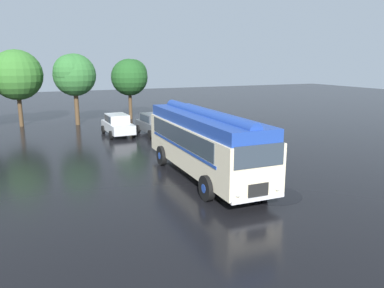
{
  "coord_description": "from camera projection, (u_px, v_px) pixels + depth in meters",
  "views": [
    {
      "loc": [
        -8.36,
        -16.74,
        5.8
      ],
      "look_at": [
        -0.35,
        1.24,
        1.4
      ],
      "focal_mm": 35.0,
      "sensor_mm": 36.0,
      "label": 1
    }
  ],
  "objects": [
    {
      "name": "vintage_bus",
      "position": [
        204.0,
        140.0,
        18.71
      ],
      "size": [
        3.05,
        10.18,
        3.49
      ],
      "color": "beige",
      "rests_on": "ground"
    },
    {
      "name": "car_mid_right",
      "position": [
        181.0,
        120.0,
        31.87
      ],
      "size": [
        2.23,
        4.33,
        1.66
      ],
      "color": "silver",
      "rests_on": "ground"
    },
    {
      "name": "puddle_patch",
      "position": [
        272.0,
        195.0,
        16.53
      ],
      "size": [
        2.62,
        2.62,
        0.01
      ],
      "primitive_type": "cylinder",
      "color": "black",
      "rests_on": "ground"
    },
    {
      "name": "car_mid_left",
      "position": [
        154.0,
        124.0,
        29.88
      ],
      "size": [
        2.21,
        4.32,
        1.66
      ],
      "color": "#4C5156",
      "rests_on": "ground"
    },
    {
      "name": "tree_centre",
      "position": [
        73.0,
        74.0,
        33.51
      ],
      "size": [
        3.79,
        3.79,
        6.44
      ],
      "color": "#4C3823",
      "rests_on": "ground"
    },
    {
      "name": "car_near_left",
      "position": [
        118.0,
        125.0,
        29.59
      ],
      "size": [
        2.06,
        4.25,
        1.66
      ],
      "color": "#B7BABF",
      "rests_on": "ground"
    },
    {
      "name": "tree_left_of_centre",
      "position": [
        16.0,
        76.0,
        32.76
      ],
      "size": [
        4.4,
        4.4,
        6.77
      ],
      "color": "#4C3823",
      "rests_on": "ground"
    },
    {
      "name": "tree_right_of_centre",
      "position": [
        131.0,
        76.0,
        37.38
      ],
      "size": [
        3.71,
        3.63,
        5.99
      ],
      "color": "#4C3823",
      "rests_on": "ground"
    },
    {
      "name": "ground_plane",
      "position": [
        208.0,
        174.0,
        19.51
      ],
      "size": [
        120.0,
        120.0,
        0.0
      ],
      "primitive_type": "plane",
      "color": "black"
    }
  ]
}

